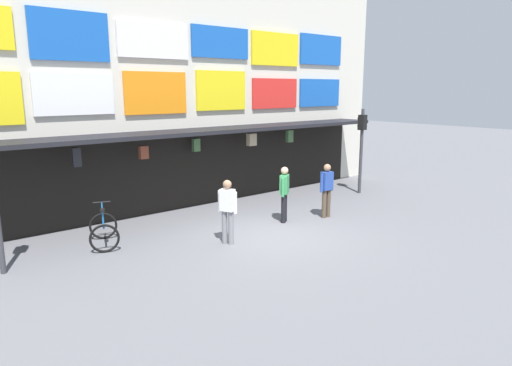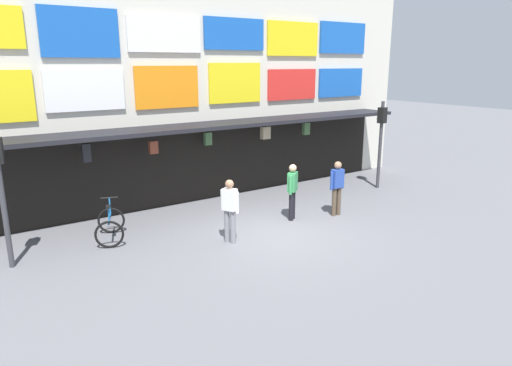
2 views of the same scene
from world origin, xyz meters
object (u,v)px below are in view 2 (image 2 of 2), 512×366
Objects in this scene: traffic_light_far at (381,131)px; pedestrian_in_green at (337,185)px; pedestrian_in_blue at (230,208)px; pedestrian_in_purple at (292,189)px; bicycle_parked at (110,226)px.

traffic_light_far is 1.90× the size of pedestrian_in_green.
pedestrian_in_green is (3.82, 0.07, 0.00)m from pedestrian_in_blue.
pedestrian_in_purple is (2.46, 0.52, 0.00)m from pedestrian_in_blue.
traffic_light_far is 2.40× the size of bicycle_parked.
traffic_light_far is at bearing -2.08° from bicycle_parked.
pedestrian_in_blue is (-7.36, -1.55, -1.19)m from traffic_light_far.
pedestrian_in_green is at bearing -18.28° from pedestrian_in_purple.
pedestrian_in_green is at bearing -16.17° from bicycle_parked.
bicycle_parked is 5.19m from pedestrian_in_purple.
pedestrian_in_purple is at bearing -15.58° from bicycle_parked.
bicycle_parked is at bearing 177.92° from traffic_light_far.
bicycle_parked is at bearing 142.78° from pedestrian_in_blue.
traffic_light_far is 7.62m from pedestrian_in_blue.
pedestrian_in_purple reaches higher than bicycle_parked.
bicycle_parked is at bearing 163.83° from pedestrian_in_green.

